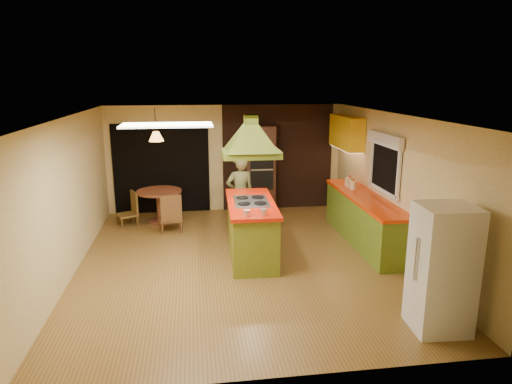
{
  "coord_description": "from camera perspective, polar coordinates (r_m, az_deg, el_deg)",
  "views": [
    {
      "loc": [
        -0.78,
        -7.39,
        3.08
      ],
      "look_at": [
        0.31,
        0.3,
        1.15
      ],
      "focal_mm": 32.0,
      "sensor_mm": 36.0,
      "label": 1
    }
  ],
  "objects": [
    {
      "name": "nook_opening",
      "position": [
        10.84,
        -11.72,
        2.87
      ],
      "size": [
        2.2,
        0.03,
        2.1
      ],
      "primitive_type": "cube",
      "color": "black",
      "rests_on": "ground"
    },
    {
      "name": "fluor_panel",
      "position": [
        6.23,
        -11.08,
        8.21
      ],
      "size": [
        1.2,
        0.6,
        0.03
      ],
      "primitive_type": "cube",
      "color": "white",
      "rests_on": "ceiling_plane"
    },
    {
      "name": "upper_cabinets",
      "position": [
        10.22,
        11.23,
        7.35
      ],
      "size": [
        0.34,
        1.4,
        0.7
      ],
      "primitive_type": "cube",
      "color": "yellow",
      "rests_on": "room_walls"
    },
    {
      "name": "man",
      "position": [
        9.28,
        -2.0,
        -0.28
      ],
      "size": [
        0.65,
        0.49,
        1.6
      ],
      "primitive_type": "imported",
      "rotation": [
        0.0,
        0.0,
        3.34
      ],
      "color": "brown",
      "rests_on": "ground"
    },
    {
      "name": "canister_large",
      "position": [
        9.55,
        11.61,
        1.22
      ],
      "size": [
        0.16,
        0.16,
        0.2
      ],
      "primitive_type": "cylinder",
      "rotation": [
        0.0,
        0.0,
        -0.18
      ],
      "color": "beige",
      "rests_on": "right_counter"
    },
    {
      "name": "wall_oven",
      "position": [
        10.66,
        0.5,
        2.84
      ],
      "size": [
        0.7,
        0.63,
        2.05
      ],
      "rotation": [
        0.0,
        0.0,
        -0.05
      ],
      "color": "#422215",
      "rests_on": "ground"
    },
    {
      "name": "chair_near",
      "position": [
        9.57,
        -10.68,
        -2.51
      ],
      "size": [
        0.51,
        0.51,
        0.81
      ],
      "primitive_type": null,
      "rotation": [
        0.0,
        0.0,
        3.31
      ],
      "color": "brown",
      "rests_on": "ground"
    },
    {
      "name": "chair_left",
      "position": [
        10.2,
        -15.88,
        -2.04
      ],
      "size": [
        0.53,
        0.53,
        0.73
      ],
      "primitive_type": null,
      "rotation": [
        0.0,
        0.0,
        -1.14
      ],
      "color": "brown",
      "rests_on": "ground"
    },
    {
      "name": "right_counter",
      "position": [
        9.01,
        13.36,
        -3.33
      ],
      "size": [
        0.62,
        3.05,
        0.92
      ],
      "color": "olive",
      "rests_on": "ground"
    },
    {
      "name": "pendant_lamp",
      "position": [
        9.92,
        -12.37,
        6.81
      ],
      "size": [
        0.41,
        0.41,
        0.2
      ],
      "primitive_type": "cone",
      "rotation": [
        0.0,
        0.0,
        -0.4
      ],
      "color": "#FF9E3F",
      "rests_on": "ceiling_plane"
    },
    {
      "name": "room_walls",
      "position": [
        7.66,
        -1.97,
        0.12
      ],
      "size": [
        5.5,
        6.5,
        6.5
      ],
      "color": "beige",
      "rests_on": "ground"
    },
    {
      "name": "kitchen_island",
      "position": [
        8.08,
        -0.61,
        -4.62
      ],
      "size": [
        0.88,
        2.05,
        1.02
      ],
      "rotation": [
        0.0,
        0.0,
        -0.04
      ],
      "color": "olive",
      "rests_on": "ground"
    },
    {
      "name": "canister_small",
      "position": [
        9.64,
        11.41,
        1.25
      ],
      "size": [
        0.17,
        0.17,
        0.17
      ],
      "primitive_type": "cylinder",
      "rotation": [
        0.0,
        0.0,
        -0.39
      ],
      "color": "#F3E2C3",
      "rests_on": "right_counter"
    },
    {
      "name": "window_right",
      "position": [
        8.63,
        15.86,
        4.7
      ],
      "size": [
        0.12,
        1.35,
        1.06
      ],
      "color": "black",
      "rests_on": "room_walls"
    },
    {
      "name": "ceiling_plane",
      "position": [
        7.46,
        -2.05,
        9.48
      ],
      "size": [
        6.5,
        6.5,
        0.0
      ],
      "primitive_type": "plane",
      "rotation": [
        3.14,
        0.0,
        0.0
      ],
      "color": "silver",
      "rests_on": "room_walls"
    },
    {
      "name": "refrigerator",
      "position": [
        6.14,
        22.25,
        -8.89
      ],
      "size": [
        0.7,
        0.67,
        1.61
      ],
      "primitive_type": "cube",
      "rotation": [
        0.0,
        0.0,
        -0.06
      ],
      "color": "white",
      "rests_on": "ground"
    },
    {
      "name": "range_hood",
      "position": [
        7.7,
        -0.64,
        7.79
      ],
      "size": [
        0.98,
        0.71,
        0.79
      ],
      "rotation": [
        0.0,
        0.0,
        -0.01
      ],
      "color": "#596B1A",
      "rests_on": "ceiling_plane"
    },
    {
      "name": "dining_table",
      "position": [
        10.18,
        -11.96,
        -0.98
      ],
      "size": [
        0.97,
        0.97,
        0.73
      ],
      "rotation": [
        0.0,
        0.0,
        -0.02
      ],
      "color": "brown",
      "rests_on": "ground"
    },
    {
      "name": "brick_panel",
      "position": [
        10.97,
        2.74,
        4.34
      ],
      "size": [
        2.64,
        0.03,
        2.5
      ],
      "primitive_type": "cube",
      "color": "#381E14",
      "rests_on": "ground"
    },
    {
      "name": "canister_medium",
      "position": [
        9.34,
        12.07,
        0.84
      ],
      "size": [
        0.14,
        0.14,
        0.18
      ],
      "primitive_type": "cylinder",
      "rotation": [
        0.0,
        0.0,
        -0.08
      ],
      "color": "#FCF3CB",
      "rests_on": "right_counter"
    },
    {
      "name": "ground",
      "position": [
        8.05,
        -1.9,
        -8.56
      ],
      "size": [
        6.5,
        6.5,
        0.0
      ],
      "primitive_type": "plane",
      "color": "olive",
      "rests_on": "ground"
    }
  ]
}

